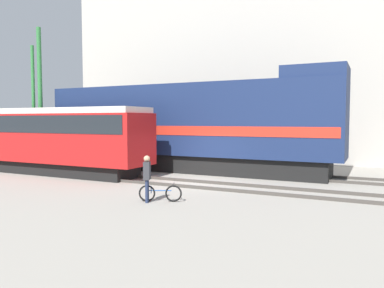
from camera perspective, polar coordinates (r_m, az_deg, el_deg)
ground_plane at (r=17.61m, az=0.03°, el=-5.96°), size 120.00×120.00×0.00m
track_near at (r=17.11m, az=-0.79°, el=-6.01°), size 60.00×1.50×0.14m
track_far at (r=20.97m, az=4.50°, el=-4.22°), size 60.00×1.51×0.14m
building_backdrop at (r=29.91m, az=11.26°, el=11.29°), size 31.24×6.00×13.90m
freight_locomotive at (r=21.63m, az=-0.65°, el=2.74°), size 17.36×3.04×5.54m
streetcar at (r=22.28m, az=-21.42°, el=1.11°), size 12.84×2.54×3.58m
bicycle at (r=13.65m, az=-4.86°, el=-7.49°), size 1.46×0.74×0.67m
person at (r=13.46m, az=-6.88°, el=-4.57°), size 0.34×0.42×1.69m
utility_pole_left at (r=26.17m, az=-22.98°, el=5.34°), size 0.21×0.21×7.69m
utility_pole_center at (r=25.74m, az=-22.12°, el=6.59°), size 0.27×0.27×8.76m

